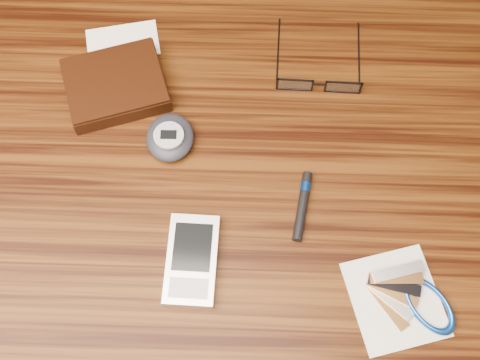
{
  "coord_description": "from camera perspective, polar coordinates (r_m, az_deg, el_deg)",
  "views": [
    {
      "loc": [
        0.09,
        -0.26,
        1.42
      ],
      "look_at": [
        0.08,
        0.02,
        0.76
      ],
      "focal_mm": 45.0,
      "sensor_mm": 36.0,
      "label": 1
    }
  ],
  "objects": [
    {
      "name": "ground",
      "position": [
        1.44,
        -3.27,
        -12.82
      ],
      "size": [
        3.8,
        3.8,
        0.0
      ],
      "primitive_type": "plane",
      "color": "#472814",
      "rests_on": "ground"
    },
    {
      "name": "desk",
      "position": [
        0.82,
        -5.65,
        -4.37
      ],
      "size": [
        1.0,
        0.7,
        0.75
      ],
      "color": "#3D2009",
      "rests_on": "ground"
    },
    {
      "name": "wallet_and_card",
      "position": [
        0.79,
        -11.69,
        8.89
      ],
      "size": [
        0.15,
        0.18,
        0.03
      ],
      "color": "black",
      "rests_on": "desk"
    },
    {
      "name": "eyeglasses",
      "position": [
        0.79,
        7.48,
        9.2
      ],
      "size": [
        0.11,
        0.12,
        0.02
      ],
      "color": "black",
      "rests_on": "desk"
    },
    {
      "name": "pda_phone",
      "position": [
        0.69,
        -4.59,
        -7.56
      ],
      "size": [
        0.06,
        0.11,
        0.02
      ],
      "color": "silver",
      "rests_on": "desk"
    },
    {
      "name": "pedometer",
      "position": [
        0.74,
        -6.65,
        4.04
      ],
      "size": [
        0.06,
        0.07,
        0.03
      ],
      "color": "black",
      "rests_on": "desk"
    },
    {
      "name": "notepad_keys",
      "position": [
        0.7,
        15.93,
        -10.9
      ],
      "size": [
        0.14,
        0.13,
        0.01
      ],
      "color": "silver",
      "rests_on": "desk"
    },
    {
      "name": "black_blue_pen",
      "position": [
        0.71,
        5.98,
        -2.24
      ],
      "size": [
        0.02,
        0.09,
        0.01
      ],
      "color": "black",
      "rests_on": "desk"
    }
  ]
}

